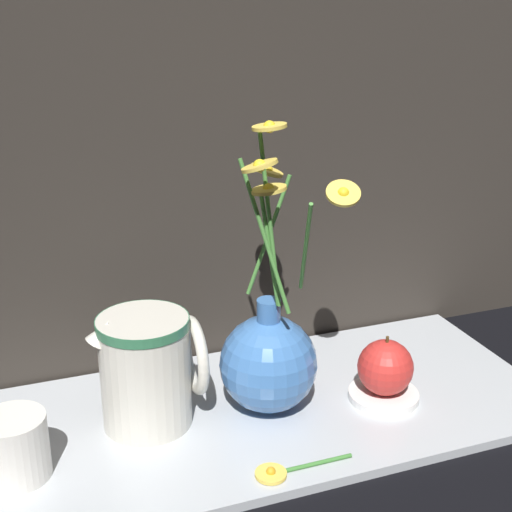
% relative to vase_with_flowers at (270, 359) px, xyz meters
% --- Properties ---
extents(ground_plane, '(6.00, 6.00, 0.00)m').
position_rel_vase_with_flowers_xyz_m(ground_plane, '(-0.02, 0.00, -0.08)').
color(ground_plane, black).
extents(shelf, '(0.79, 0.33, 0.01)m').
position_rel_vase_with_flowers_xyz_m(shelf, '(-0.02, 0.00, -0.08)').
color(shelf, '#B2B7BC').
rests_on(shelf, ground_plane).
extents(vase_with_flowers, '(0.17, 0.15, 0.38)m').
position_rel_vase_with_flowers_xyz_m(vase_with_flowers, '(0.00, 0.00, 0.00)').
color(vase_with_flowers, '#3F72B7').
rests_on(vase_with_flowers, shelf).
extents(yellow_mug, '(0.08, 0.07, 0.07)m').
position_rel_vase_with_flowers_xyz_m(yellow_mug, '(-0.32, -0.03, -0.03)').
color(yellow_mug, silver).
rests_on(yellow_mug, shelf).
extents(ceramic_pitcher, '(0.14, 0.11, 0.15)m').
position_rel_vase_with_flowers_xyz_m(ceramic_pitcher, '(-0.15, 0.02, 0.01)').
color(ceramic_pitcher, beige).
rests_on(ceramic_pitcher, shelf).
extents(saucer_plate, '(0.09, 0.09, 0.01)m').
position_rel_vase_with_flowers_xyz_m(saucer_plate, '(0.15, -0.03, -0.07)').
color(saucer_plate, white).
rests_on(saucer_plate, shelf).
extents(orange_fruit, '(0.07, 0.07, 0.08)m').
position_rel_vase_with_flowers_xyz_m(orange_fruit, '(0.15, -0.03, -0.02)').
color(orange_fruit, red).
rests_on(orange_fruit, saucer_plate).
extents(loose_daisy, '(0.12, 0.04, 0.01)m').
position_rel_vase_with_flowers_xyz_m(loose_daisy, '(-0.03, -0.13, -0.07)').
color(loose_daisy, '#3D7A33').
rests_on(loose_daisy, shelf).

